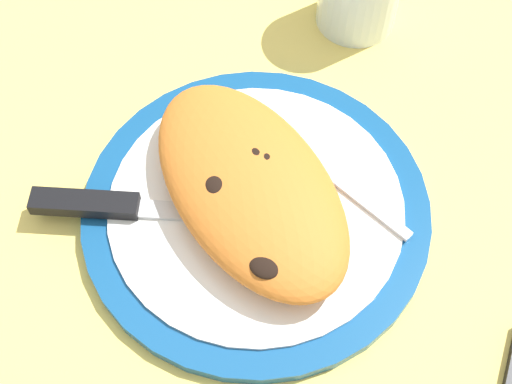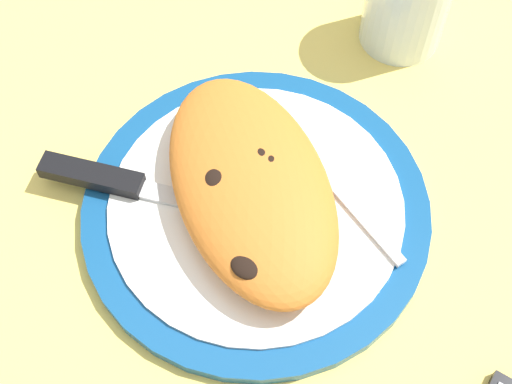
# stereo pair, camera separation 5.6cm
# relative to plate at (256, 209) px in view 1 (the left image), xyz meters

# --- Properties ---
(ground_plane) EXTENTS (1.50, 1.50, 0.03)m
(ground_plane) POSITION_rel_plate_xyz_m (0.00, 0.00, -0.02)
(ground_plane) COLOR #EACC60
(plate) EXTENTS (0.29, 0.29, 0.02)m
(plate) POSITION_rel_plate_xyz_m (0.00, 0.00, 0.00)
(plate) COLOR navy
(plate) RESTS_ON ground_plane
(calzone) EXTENTS (0.25, 0.18, 0.04)m
(calzone) POSITION_rel_plate_xyz_m (0.01, -0.00, 0.03)
(calzone) COLOR orange
(calzone) RESTS_ON plate
(fork) EXTENTS (0.18, 0.02, 0.00)m
(fork) POSITION_rel_plate_xyz_m (-0.00, -0.06, 0.01)
(fork) COLOR silver
(fork) RESTS_ON plate
(knife) EXTENTS (0.19, 0.16, 0.01)m
(knife) POSITION_rel_plate_xyz_m (0.07, 0.07, 0.01)
(knife) COLOR silver
(knife) RESTS_ON plate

